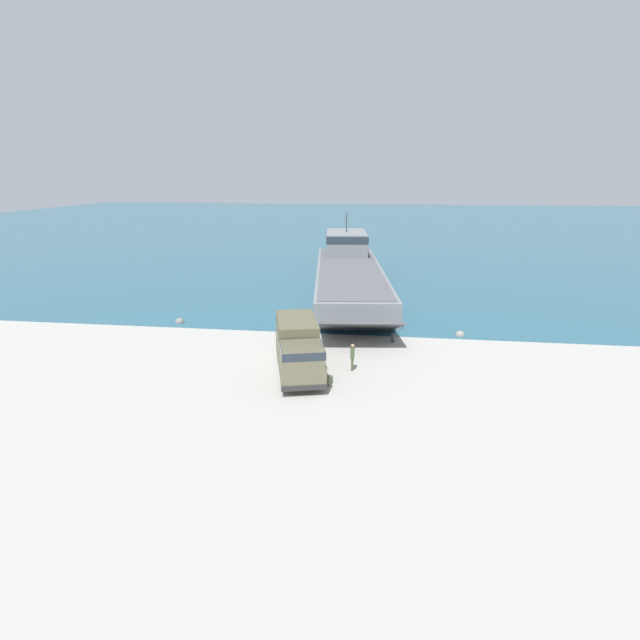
% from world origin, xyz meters
% --- Properties ---
extents(ground_plane, '(240.00, 240.00, 0.00)m').
position_xyz_m(ground_plane, '(0.00, 0.00, 0.00)').
color(ground_plane, '#A8A59E').
extents(water_surface, '(240.00, 180.00, 0.01)m').
position_xyz_m(water_surface, '(0.00, 96.26, 0.00)').
color(water_surface, '#285B70').
rests_on(water_surface, ground_plane).
extents(landing_craft, '(10.81, 36.61, 7.39)m').
position_xyz_m(landing_craft, '(2.23, 25.35, 1.76)').
color(landing_craft, gray).
rests_on(landing_craft, ground_plane).
extents(military_truck, '(4.39, 7.84, 3.16)m').
position_xyz_m(military_truck, '(1.21, -1.77, 1.63)').
color(military_truck, '#6B664C').
rests_on(military_truck, ground_plane).
extents(soldier_on_ramp, '(0.24, 0.44, 1.78)m').
position_xyz_m(soldier_on_ramp, '(4.55, -1.09, 1.04)').
color(soldier_on_ramp, '#475638').
rests_on(soldier_on_ramp, ground_plane).
extents(moored_boat_a, '(3.84, 6.37, 1.84)m').
position_xyz_m(moored_boat_a, '(0.85, 59.18, 0.61)').
color(moored_boat_a, '#B22323').
rests_on(moored_boat_a, ground_plane).
extents(mooring_bollard, '(0.29, 0.29, 0.74)m').
position_xyz_m(mooring_bollard, '(7.15, 4.88, 0.40)').
color(mooring_bollard, '#333338').
rests_on(mooring_bollard, ground_plane).
extents(cargo_crate, '(0.66, 0.73, 0.51)m').
position_xyz_m(cargo_crate, '(3.22, -3.50, 0.25)').
color(cargo_crate, '#566042').
rests_on(cargo_crate, ground_plane).
extents(shoreline_rock_a, '(0.77, 0.77, 0.77)m').
position_xyz_m(shoreline_rock_a, '(-10.67, 7.70, 0.00)').
color(shoreline_rock_a, gray).
rests_on(shoreline_rock_a, ground_plane).
extents(shoreline_rock_b, '(0.76, 0.76, 0.76)m').
position_xyz_m(shoreline_rock_b, '(12.33, 7.17, 0.00)').
color(shoreline_rock_b, gray).
rests_on(shoreline_rock_b, ground_plane).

